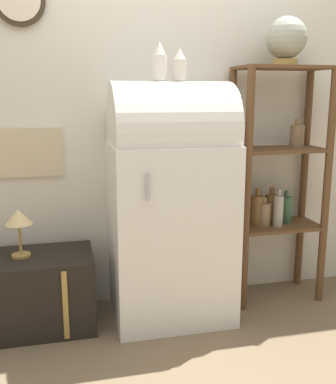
# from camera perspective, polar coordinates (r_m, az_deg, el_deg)

# --- Properties ---
(ground_plane) EXTENTS (12.00, 12.00, 0.00)m
(ground_plane) POSITION_cam_1_polar(r_m,az_deg,el_deg) (2.79, 1.63, -17.50)
(ground_plane) COLOR #7A664C
(wall_back) EXTENTS (7.00, 0.09, 2.70)m
(wall_back) POSITION_cam_1_polar(r_m,az_deg,el_deg) (2.98, -1.21, 11.58)
(wall_back) COLOR silver
(wall_back) RESTS_ON ground_plane
(refrigerator) EXTENTS (0.72, 0.61, 1.46)m
(refrigerator) POSITION_cam_1_polar(r_m,az_deg,el_deg) (2.75, 0.33, -1.04)
(refrigerator) COLOR white
(refrigerator) RESTS_ON ground_plane
(suitcase_trunk) EXTENTS (0.77, 0.46, 0.45)m
(suitcase_trunk) POSITION_cam_1_polar(r_m,az_deg,el_deg) (2.88, -17.23, -12.06)
(suitcase_trunk) COLOR black
(suitcase_trunk) RESTS_ON ground_plane
(shelf_unit) EXTENTS (0.61, 0.34, 1.56)m
(shelf_unit) POSITION_cam_1_polar(r_m,az_deg,el_deg) (3.09, 13.68, 1.75)
(shelf_unit) COLOR brown
(shelf_unit) RESTS_ON ground_plane
(globe) EXTENTS (0.26, 0.26, 0.30)m
(globe) POSITION_cam_1_polar(r_m,az_deg,el_deg) (3.03, 14.77, 18.26)
(globe) COLOR #AD8942
(globe) RESTS_ON shelf_unit
(vase_left) EXTENTS (0.08, 0.08, 0.22)m
(vase_left) POSITION_cam_1_polar(r_m,az_deg,el_deg) (2.67, -1.08, 16.13)
(vase_left) COLOR white
(vase_left) RESTS_ON refrigerator
(vase_center) EXTENTS (0.08, 0.08, 0.18)m
(vase_center) POSITION_cam_1_polar(r_m,az_deg,el_deg) (2.70, 1.49, 15.73)
(vase_center) COLOR silver
(vase_center) RESTS_ON refrigerator
(desk_lamp) EXTENTS (0.16, 0.16, 0.29)m
(desk_lamp) POSITION_cam_1_polar(r_m,az_deg,el_deg) (2.74, -18.44, -3.42)
(desk_lamp) COLOR #AD8942
(desk_lamp) RESTS_ON suitcase_trunk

